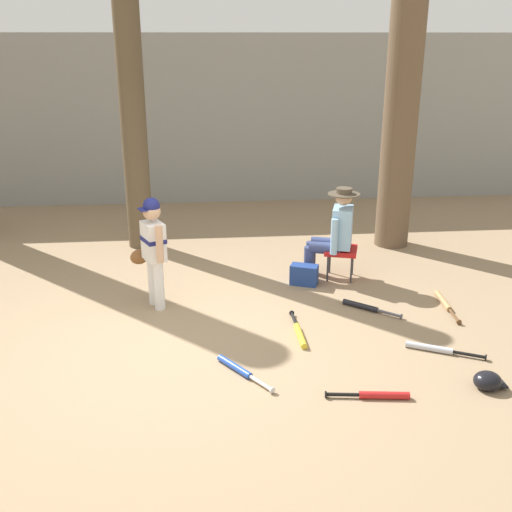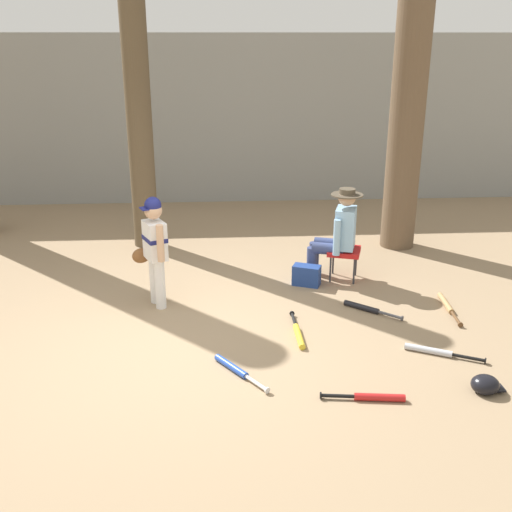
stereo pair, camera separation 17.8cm
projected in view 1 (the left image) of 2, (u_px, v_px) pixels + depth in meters
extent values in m
plane|color=#937A5B|center=(183.00, 349.00, 6.12)|extent=(60.00, 60.00, 0.00)
cube|color=gray|center=(186.00, 120.00, 11.14)|extent=(18.00, 0.36, 3.03)
cylinder|color=brown|center=(131.00, 90.00, 8.36)|extent=(0.37, 0.37, 4.55)
cone|color=brown|center=(142.00, 245.00, 9.14)|extent=(0.61, 0.61, 0.22)
cylinder|color=brown|center=(405.00, 63.00, 8.30)|extent=(0.49, 0.49, 5.25)
cone|color=brown|center=(390.00, 244.00, 9.20)|extent=(0.74, 0.74, 0.30)
cylinder|color=white|center=(159.00, 286.00, 6.91)|extent=(0.12, 0.12, 0.58)
cylinder|color=white|center=(153.00, 280.00, 7.06)|extent=(0.12, 0.12, 0.58)
cube|color=white|center=(154.00, 241.00, 6.81)|extent=(0.31, 0.36, 0.44)
cube|color=navy|center=(153.00, 239.00, 6.81)|extent=(0.32, 0.37, 0.05)
sphere|color=tan|center=(152.00, 211.00, 6.69)|extent=(0.20, 0.20, 0.20)
sphere|color=navy|center=(151.00, 206.00, 6.67)|extent=(0.19, 0.19, 0.19)
cube|color=navy|center=(144.00, 209.00, 6.64)|extent=(0.15, 0.17, 0.02)
cylinder|color=tan|center=(160.00, 244.00, 6.59)|extent=(0.11, 0.11, 0.42)
cylinder|color=tan|center=(144.00, 243.00, 6.99)|extent=(0.11, 0.11, 0.40)
ellipsoid|color=brown|center=(139.00, 257.00, 7.03)|extent=(0.25, 0.20, 0.18)
cube|color=red|center=(341.00, 250.00, 7.78)|extent=(0.50, 0.50, 0.06)
cylinder|color=#333338|center=(328.00, 267.00, 7.74)|extent=(0.02, 0.02, 0.38)
cylinder|color=#333338|center=(330.00, 259.00, 8.02)|extent=(0.02, 0.02, 0.38)
cylinder|color=#333338|center=(351.00, 269.00, 7.68)|extent=(0.02, 0.02, 0.38)
cylinder|color=#333338|center=(353.00, 261.00, 7.96)|extent=(0.02, 0.02, 0.38)
cylinder|color=navy|center=(309.00, 263.00, 7.83)|extent=(0.13, 0.13, 0.43)
cylinder|color=navy|center=(311.00, 258.00, 8.01)|extent=(0.13, 0.13, 0.43)
cylinder|color=navy|center=(325.00, 248.00, 7.71)|extent=(0.43, 0.26, 0.15)
cylinder|color=navy|center=(326.00, 243.00, 7.90)|extent=(0.43, 0.26, 0.15)
cube|color=#8CB7D8|center=(342.00, 227.00, 7.68)|extent=(0.34, 0.41, 0.52)
cylinder|color=#8CB7D8|center=(334.00, 237.00, 7.51)|extent=(0.11, 0.11, 0.46)
cylinder|color=#8CB7D8|center=(337.00, 226.00, 7.92)|extent=(0.11, 0.11, 0.46)
sphere|color=tan|center=(344.00, 197.00, 7.54)|extent=(0.22, 0.22, 0.22)
cylinder|color=#4C4233|center=(344.00, 194.00, 7.53)|extent=(0.40, 0.40, 0.02)
cylinder|color=#4C4233|center=(344.00, 192.00, 7.52)|extent=(0.20, 0.20, 0.09)
cube|color=navy|center=(304.00, 275.00, 7.66)|extent=(0.38, 0.29, 0.26)
cylinder|color=#B7BCC6|center=(429.00, 348.00, 6.07)|extent=(0.44, 0.27, 0.07)
cylinder|color=black|center=(469.00, 355.00, 5.94)|extent=(0.29, 0.17, 0.03)
cylinder|color=black|center=(486.00, 357.00, 5.89)|extent=(0.04, 0.06, 0.06)
cylinder|color=#2347AD|center=(235.00, 367.00, 5.72)|extent=(0.32, 0.41, 0.07)
cylinder|color=silver|center=(261.00, 383.00, 5.45)|extent=(0.20, 0.27, 0.03)
cylinder|color=silver|center=(272.00, 390.00, 5.34)|extent=(0.06, 0.05, 0.06)
cylinder|color=black|center=(360.00, 306.00, 7.01)|extent=(0.37, 0.33, 0.07)
cylinder|color=#4C4C51|center=(389.00, 313.00, 6.82)|extent=(0.24, 0.21, 0.03)
cylinder|color=#4C4C51|center=(401.00, 316.00, 6.74)|extent=(0.05, 0.05, 0.06)
cylinder|color=yellow|center=(300.00, 336.00, 6.31)|extent=(0.07, 0.48, 0.07)
cylinder|color=black|center=(294.00, 319.00, 6.68)|extent=(0.04, 0.32, 0.03)
cylinder|color=black|center=(292.00, 313.00, 6.83)|extent=(0.06, 0.02, 0.06)
cylinder|color=red|center=(384.00, 395.00, 5.27)|extent=(0.44, 0.12, 0.07)
cylinder|color=black|center=(342.00, 395.00, 5.28)|extent=(0.29, 0.07, 0.03)
cylinder|color=black|center=(326.00, 394.00, 5.28)|extent=(0.02, 0.06, 0.06)
cylinder|color=tan|center=(443.00, 301.00, 7.14)|extent=(0.10, 0.49, 0.07)
cylinder|color=brown|center=(454.00, 316.00, 6.76)|extent=(0.06, 0.33, 0.03)
cylinder|color=brown|center=(459.00, 322.00, 6.61)|extent=(0.06, 0.02, 0.06)
ellipsoid|color=black|center=(487.00, 381.00, 5.41)|extent=(0.25, 0.23, 0.17)
cube|color=black|center=(500.00, 384.00, 5.43)|extent=(0.10, 0.13, 0.02)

